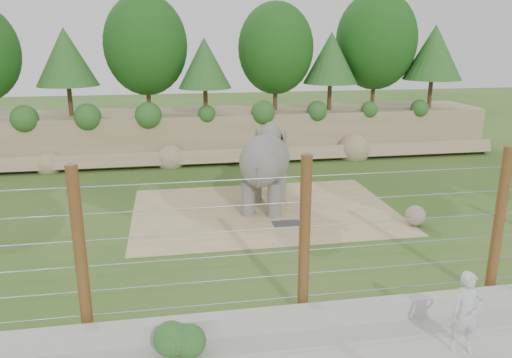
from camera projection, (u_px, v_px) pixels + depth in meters
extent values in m
plane|color=#325E1B|center=(267.00, 242.00, 16.40)|extent=(90.00, 90.00, 0.00)
cube|color=#877B56|center=(222.00, 132.00, 28.36)|extent=(30.00, 4.00, 2.50)
cube|color=#877B56|center=(228.00, 157.00, 26.43)|extent=(30.00, 1.37, 1.07)
cylinder|color=#3F2B19|center=(70.00, 101.00, 25.99)|extent=(0.24, 0.24, 1.58)
sphere|color=#134714|center=(66.00, 59.00, 25.40)|extent=(3.60, 3.60, 3.60)
cylinder|color=#3F2B19|center=(148.00, 95.00, 27.08)|extent=(0.24, 0.24, 1.92)
sphere|color=#134714|center=(146.00, 45.00, 26.36)|extent=(4.40, 4.40, 4.40)
cylinder|color=#3F2B19|center=(206.00, 101.00, 26.52)|extent=(0.24, 0.24, 1.40)
sphere|color=#134714|center=(205.00, 64.00, 26.00)|extent=(3.20, 3.20, 3.20)
cylinder|color=#3F2B19|center=(275.00, 94.00, 28.08)|extent=(0.24, 0.24, 1.82)
sphere|color=#134714|center=(276.00, 48.00, 27.39)|extent=(4.16, 4.16, 4.16)
cylinder|color=#3F2B19|center=(329.00, 97.00, 28.05)|extent=(0.24, 0.24, 1.50)
sphere|color=#134714|center=(331.00, 59.00, 27.49)|extent=(3.44, 3.44, 3.44)
cylinder|color=#3F2B19|center=(373.00, 89.00, 29.43)|extent=(0.24, 0.24, 2.03)
sphere|color=#134714|center=(376.00, 41.00, 28.67)|extent=(4.64, 4.64, 4.64)
cylinder|color=#3F2B19|center=(430.00, 94.00, 28.84)|extent=(0.24, 0.24, 1.64)
sphere|color=#134714|center=(434.00, 54.00, 28.23)|extent=(3.76, 3.76, 3.76)
cube|color=tan|center=(264.00, 211.00, 19.32)|extent=(10.00, 7.00, 0.02)
cube|color=#262628|center=(287.00, 223.00, 17.95)|extent=(1.00, 0.60, 0.03)
sphere|color=gray|center=(415.00, 216.00, 17.71)|extent=(0.73, 0.73, 0.73)
cube|color=#ADACA0|center=(308.00, 316.00, 11.60)|extent=(26.00, 0.35, 0.50)
cylinder|color=brown|center=(80.00, 254.00, 10.75)|extent=(0.26, 0.26, 4.00)
cylinder|color=brown|center=(304.00, 238.00, 11.59)|extent=(0.26, 0.26, 4.00)
cylinder|color=brown|center=(499.00, 225.00, 12.42)|extent=(0.26, 0.26, 4.00)
cylinder|color=#97979C|center=(303.00, 296.00, 12.00)|extent=(20.00, 0.02, 0.02)
cylinder|color=#97979C|center=(303.00, 274.00, 11.84)|extent=(20.00, 0.02, 0.02)
cylinder|color=#97979C|center=(304.00, 250.00, 11.67)|extent=(20.00, 0.02, 0.02)
cylinder|color=#97979C|center=(305.00, 226.00, 11.51)|extent=(20.00, 0.02, 0.02)
cylinder|color=#97979C|center=(306.00, 202.00, 11.34)|extent=(20.00, 0.02, 0.02)
cylinder|color=#97979C|center=(306.00, 176.00, 11.17)|extent=(20.00, 0.02, 0.02)
sphere|color=#225B1F|center=(180.00, 344.00, 10.31)|extent=(0.77, 0.77, 0.77)
imported|color=silver|center=(466.00, 313.00, 10.46)|extent=(0.71, 0.51, 1.84)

